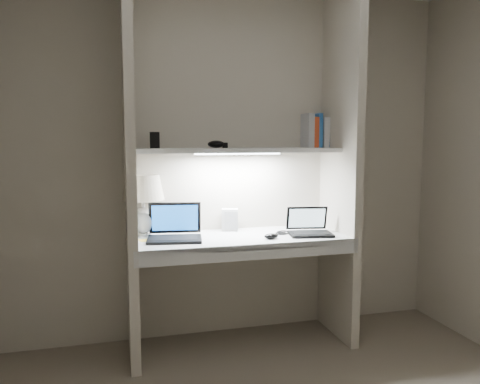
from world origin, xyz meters
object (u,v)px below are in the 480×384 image
object	(u,v)px
laptop_main	(175,231)
laptop_netbook	(309,228)
book_row	(319,132)
speaker	(230,220)
table_lamp	(143,195)

from	to	relation	value
laptop_main	laptop_netbook	size ratio (longest dim) A/B	1.19
laptop_main	book_row	world-z (taller)	book_row
laptop_netbook	speaker	size ratio (longest dim) A/B	2.05
book_row	laptop_main	bearing A→B (deg)	-170.74
laptop_netbook	speaker	distance (m)	0.57
laptop_main	laptop_netbook	world-z (taller)	laptop_main
table_lamp	speaker	xyz separation A→B (m)	(0.61, 0.02, -0.20)
laptop_main	speaker	bearing A→B (deg)	31.83
speaker	book_row	size ratio (longest dim) A/B	0.64
table_lamp	laptop_main	bearing A→B (deg)	-40.96
speaker	book_row	distance (m)	0.93
laptop_netbook	book_row	world-z (taller)	book_row
laptop_netbook	book_row	bearing A→B (deg)	65.81
table_lamp	laptop_main	world-z (taller)	table_lamp
table_lamp	laptop_main	distance (m)	0.34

